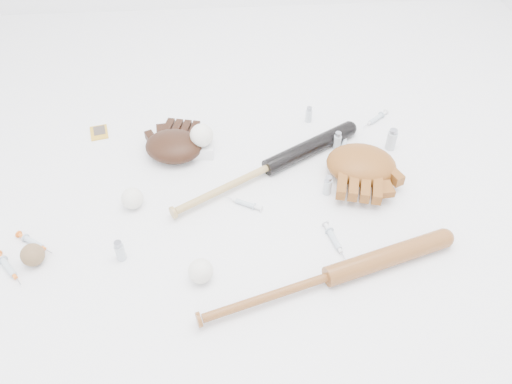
{
  "coord_description": "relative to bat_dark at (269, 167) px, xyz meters",
  "views": [
    {
      "loc": [
        -0.05,
        -1.12,
        1.17
      ],
      "look_at": [
        0.03,
        0.01,
        0.06
      ],
      "focal_mm": 35.0,
      "sensor_mm": 36.0,
      "label": 1
    }
  ],
  "objects": [
    {
      "name": "bat_dark",
      "position": [
        0.0,
        0.0,
        0.0
      ],
      "size": [
        0.71,
        0.46,
        0.06
      ],
      "primitive_type": null,
      "rotation": [
        0.0,
        0.0,
        0.54
      ],
      "color": "black",
      "rests_on": "ground"
    },
    {
      "name": "bat_wood",
      "position": [
        0.13,
        -0.47,
        0.0
      ],
      "size": [
        0.79,
        0.29,
        0.06
      ],
      "primitive_type": null,
      "rotation": [
        0.0,
        0.0,
        0.29
      ],
      "color": "brown",
      "rests_on": "ground"
    },
    {
      "name": "glove_dark",
      "position": [
        -0.33,
        0.12,
        0.01
      ],
      "size": [
        0.29,
        0.29,
        0.09
      ],
      "primitive_type": null,
      "rotation": [
        0.0,
        0.0,
        -0.24
      ],
      "color": "black",
      "rests_on": "ground"
    },
    {
      "name": "glove_tan",
      "position": [
        0.31,
        -0.03,
        0.02
      ],
      "size": [
        0.35,
        0.35,
        0.1
      ],
      "primitive_type": null,
      "rotation": [
        0.0,
        0.0,
        2.87
      ],
      "color": "brown",
      "rests_on": "ground"
    },
    {
      "name": "trading_card",
      "position": [
        -0.62,
        0.28,
        -0.03
      ],
      "size": [
        0.08,
        0.1,
        0.0
      ],
      "primitive_type": "cube",
      "rotation": [
        0.0,
        0.0,
        0.23
      ],
      "color": "#BC8A22",
      "rests_on": "ground"
    },
    {
      "name": "pedestal",
      "position": [
        -0.23,
        0.13,
        -0.01
      ],
      "size": [
        0.08,
        0.08,
        0.04
      ],
      "primitive_type": "cube",
      "rotation": [
        0.0,
        0.0,
        -0.05
      ],
      "color": "white",
      "rests_on": "ground"
    },
    {
      "name": "baseball_on_pedestal",
      "position": [
        -0.23,
        0.13,
        0.05
      ],
      "size": [
        0.08,
        0.08,
        0.08
      ],
      "primitive_type": "sphere",
      "color": "white",
      "rests_on": "pedestal"
    },
    {
      "name": "baseball_left",
      "position": [
        -0.45,
        -0.12,
        0.01
      ],
      "size": [
        0.07,
        0.07,
        0.07
      ],
      "primitive_type": "sphere",
      "color": "white",
      "rests_on": "ground"
    },
    {
      "name": "baseball_upper",
      "position": [
        -0.33,
        0.11,
        0.01
      ],
      "size": [
        0.08,
        0.08,
        0.08
      ],
      "primitive_type": "sphere",
      "color": "white",
      "rests_on": "ground"
    },
    {
      "name": "baseball_mid",
      "position": [
        -0.23,
        -0.43,
        0.01
      ],
      "size": [
        0.07,
        0.07,
        0.07
      ],
      "primitive_type": "sphere",
      "color": "white",
      "rests_on": "ground"
    },
    {
      "name": "baseball_aged",
      "position": [
        -0.72,
        -0.33,
        0.0
      ],
      "size": [
        0.07,
        0.07,
        0.07
      ],
      "primitive_type": "sphere",
      "color": "brown",
      "rests_on": "ground"
    },
    {
      "name": "syringe_0",
      "position": [
        -0.74,
        -0.27,
        -0.02
      ],
      "size": [
        0.15,
        0.11,
        0.02
      ],
      "primitive_type": null,
      "rotation": [
        0.0,
        0.0,
        -0.61
      ],
      "color": "#ADBCC6",
      "rests_on": "ground"
    },
    {
      "name": "syringe_1",
      "position": [
        -0.09,
        -0.15,
        -0.02
      ],
      "size": [
        0.14,
        0.09,
        0.02
      ],
      "primitive_type": null,
      "rotation": [
        0.0,
        0.0,
        2.63
      ],
      "color": "#ADBCC6",
      "rests_on": "ground"
    },
    {
      "name": "syringe_2",
      "position": [
        0.29,
        0.11,
        -0.02
      ],
      "size": [
        0.09,
        0.16,
        0.02
      ],
      "primitive_type": null,
      "rotation": [
        0.0,
        0.0,
        1.2
      ],
      "color": "#ADBCC6",
      "rests_on": "ground"
    },
    {
      "name": "syringe_3",
      "position": [
        0.17,
        -0.32,
        -0.02
      ],
      "size": [
        0.07,
        0.17,
        0.02
      ],
      "primitive_type": null,
      "rotation": [
        0.0,
        0.0,
        -1.34
      ],
      "color": "#ADBCC6",
      "rests_on": "ground"
    },
    {
      "name": "syringe_4",
      "position": [
        0.45,
        0.27,
        -0.02
      ],
      "size": [
        0.14,
        0.12,
        0.02
      ],
      "primitive_type": null,
      "rotation": [
        0.0,
        0.0,
        3.83
      ],
      "color": "#ADBCC6",
      "rests_on": "ground"
    },
    {
      "name": "syringe_5",
      "position": [
        -0.79,
        -0.35,
        -0.02
      ],
      "size": [
        0.13,
        0.15,
        0.02
      ],
      "primitive_type": null,
      "rotation": [
        0.0,
        0.0,
        -0.89
      ],
      "color": "#ADBCC6",
      "rests_on": "ground"
    },
    {
      "name": "vial_0",
      "position": [
        0.18,
        0.29,
        0.0
      ],
      "size": [
        0.03,
        0.03,
        0.07
      ],
      "primitive_type": "cylinder",
      "color": "#B4BEC6",
      "rests_on": "ground"
    },
    {
      "name": "vial_1",
      "position": [
        0.26,
        0.12,
        0.01
      ],
      "size": [
        0.03,
        0.03,
        0.07
      ],
      "primitive_type": "cylinder",
      "color": "#B4BEC6",
      "rests_on": "ground"
    },
    {
      "name": "vial_2",
      "position": [
        0.19,
        -0.11,
        0.01
      ],
      "size": [
        0.03,
        0.03,
        0.07
      ],
      "primitive_type": "cylinder",
      "color": "#B4BEC6",
      "rests_on": "ground"
    },
    {
      "name": "vial_3",
      "position": [
        0.46,
        0.1,
        0.01
      ],
      "size": [
        0.04,
        0.04,
        0.08
      ],
      "primitive_type": "cylinder",
      "color": "#B4BEC6",
      "rests_on": "ground"
    },
    {
      "name": "vial_4",
      "position": [
        -0.47,
        -0.34,
        0.01
      ],
      "size": [
        0.03,
        0.03,
        0.07
      ],
      "primitive_type": "cylinder",
      "color": "#B4BEC6",
      "rests_on": "ground"
    }
  ]
}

